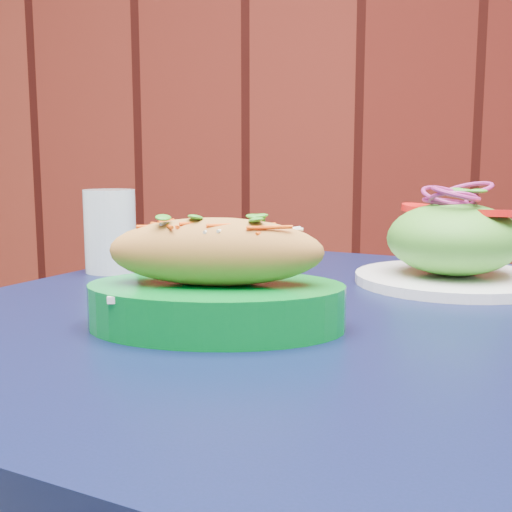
# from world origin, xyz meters

# --- Properties ---
(brick_wall) EXTENTS (4.90, 0.04, 2.80)m
(brick_wall) POSITION_xyz_m (0.00, 2.97, 1.40)
(brick_wall) COLOR #4A120E
(brick_wall) RESTS_ON ground
(cafe_table) EXTENTS (1.02, 1.02, 0.75)m
(cafe_table) POSITION_xyz_m (-0.05, 1.34, 0.66)
(cafe_table) COLOR black
(cafe_table) RESTS_ON ground
(banh_mi_basket) EXTENTS (0.24, 0.17, 0.11)m
(banh_mi_basket) POSITION_xyz_m (-0.15, 1.26, 0.79)
(banh_mi_basket) COLOR #007521
(banh_mi_basket) RESTS_ON cafe_table
(salad_plate) EXTENTS (0.24, 0.24, 0.13)m
(salad_plate) POSITION_xyz_m (0.10, 1.50, 0.80)
(salad_plate) COLOR white
(salad_plate) RESTS_ON cafe_table
(water_glass) EXTENTS (0.07, 0.07, 0.11)m
(water_glass) POSITION_xyz_m (-0.36, 1.53, 0.81)
(water_glass) COLOR silver
(water_glass) RESTS_ON cafe_table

